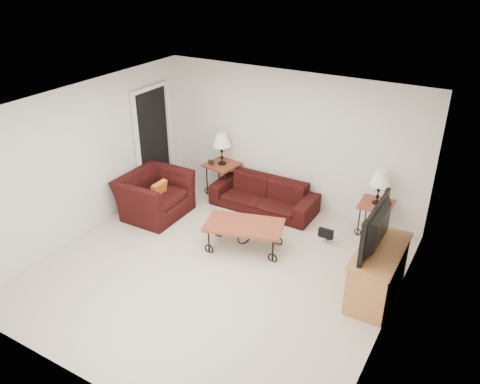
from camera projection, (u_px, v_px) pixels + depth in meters
name	position (u px, v px, depth m)	size (l,w,h in m)	color
ground	(217.00, 269.00, 7.24)	(5.00, 5.00, 0.00)	beige
wall_back	(290.00, 140.00, 8.60)	(5.00, 0.02, 2.50)	silver
wall_front	(78.00, 296.00, 4.75)	(5.00, 0.02, 2.50)	silver
wall_left	(86.00, 160.00, 7.79)	(0.02, 5.00, 2.50)	silver
wall_right	(396.00, 246.00, 5.55)	(0.02, 5.00, 2.50)	silver
ceiling	(212.00, 109.00, 6.10)	(5.00, 5.00, 0.00)	white
doorway	(153.00, 142.00, 9.15)	(0.08, 0.94, 2.04)	black
sofa	(264.00, 195.00, 8.79)	(1.95, 0.76, 0.57)	black
side_table_left	(222.00, 178.00, 9.36)	(0.57, 0.57, 0.62)	#963E26
side_table_right	(374.00, 218.00, 8.03)	(0.53, 0.53, 0.58)	#963E26
lamp_left	(222.00, 149.00, 9.08)	(0.35, 0.35, 0.62)	black
lamp_right	(379.00, 188.00, 7.76)	(0.33, 0.33, 0.58)	black
photo_frame_left	(211.00, 162.00, 9.15)	(0.12, 0.02, 0.10)	black
photo_frame_right	(384.00, 207.00, 7.69)	(0.12, 0.02, 0.10)	black
coffee_table	(244.00, 236.00, 7.64)	(1.22, 0.66, 0.46)	#963E26
armchair	(154.00, 195.00, 8.58)	(1.17, 1.03, 0.76)	black
throw_pillow	(159.00, 191.00, 8.41)	(0.35, 0.09, 0.35)	#DA571B
tv_stand	(378.00, 272.00, 6.55)	(0.52, 1.25, 0.75)	#AF6441
television	(383.00, 228.00, 6.24)	(1.12, 0.15, 0.65)	black
backpack	(329.00, 227.00, 7.85)	(0.38, 0.29, 0.49)	black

